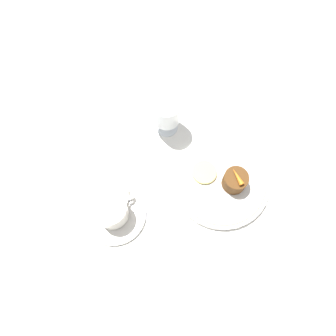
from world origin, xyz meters
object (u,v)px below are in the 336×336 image
Objects in this scene: dessert_cake at (235,181)px; fork at (160,227)px; wine_glass at (167,112)px; coffee_cup at (111,211)px; dinner_plate at (221,182)px.

fork is at bearing 161.95° from dessert_cake.
fork is at bearing -141.77° from wine_glass.
coffee_cup is at bearing 145.90° from dessert_cake.
dinner_plate is 0.04m from dessert_cake.
dessert_cake is at bearing -18.05° from fork.
coffee_cup is at bearing -166.65° from wine_glass.
coffee_cup is 0.55× the size of fork.
wine_glass reaches higher than dessert_cake.
dinner_plate is 0.29m from coffee_cup.
fork is (-0.22, -0.17, -0.08)m from wine_glass.
dessert_cake reaches higher than dinner_plate.
dinner_plate is 2.36× the size of coffee_cup.
dessert_cake is (-0.01, -0.24, -0.04)m from wine_glass.
wine_glass is 0.64× the size of fork.
coffee_cup is 0.86× the size of wine_glass.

